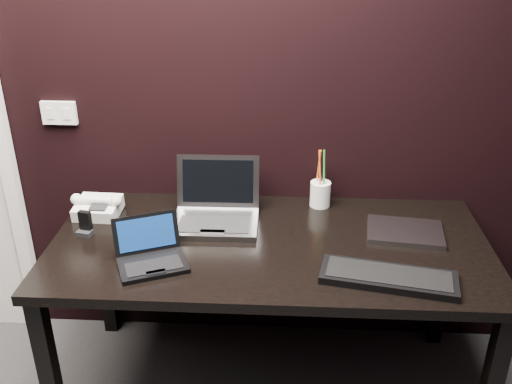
# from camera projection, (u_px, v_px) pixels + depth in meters

# --- Properties ---
(wall_back) EXTENTS (4.00, 0.00, 4.00)m
(wall_back) POSITION_uv_depth(u_px,v_px,m) (201.00, 73.00, 2.34)
(wall_back) COLOR black
(wall_back) RESTS_ON ground
(wall_switch) EXTENTS (0.15, 0.02, 0.10)m
(wall_switch) POSITION_uv_depth(u_px,v_px,m) (59.00, 113.00, 2.44)
(wall_switch) COLOR silver
(wall_switch) RESTS_ON wall_back
(desk) EXTENTS (1.70, 0.80, 0.74)m
(desk) POSITION_uv_depth(u_px,v_px,m) (270.00, 259.00, 2.25)
(desk) COLOR black
(desk) RESTS_ON ground
(netbook) EXTENTS (0.30, 0.29, 0.15)m
(netbook) POSITION_uv_depth(u_px,v_px,m) (151.00, 256.00, 2.06)
(netbook) COLOR black
(netbook) RESTS_ON desk
(silver_laptop) EXTENTS (0.35, 0.32, 0.24)m
(silver_laptop) POSITION_uv_depth(u_px,v_px,m) (216.00, 211.00, 2.34)
(silver_laptop) COLOR gray
(silver_laptop) RESTS_ON desk
(ext_keyboard) EXTENTS (0.49, 0.24, 0.03)m
(ext_keyboard) POSITION_uv_depth(u_px,v_px,m) (388.00, 277.00, 1.97)
(ext_keyboard) COLOR black
(ext_keyboard) RESTS_ON desk
(closed_laptop) EXTENTS (0.32, 0.25, 0.02)m
(closed_laptop) POSITION_uv_depth(u_px,v_px,m) (405.00, 232.00, 2.26)
(closed_laptop) COLOR #9F9FA5
(closed_laptop) RESTS_ON desk
(desk_phone) EXTENTS (0.22, 0.17, 0.11)m
(desk_phone) POSITION_uv_depth(u_px,v_px,m) (98.00, 207.00, 2.39)
(desk_phone) COLOR silver
(desk_phone) RESTS_ON desk
(mobile_phone) EXTENTS (0.06, 0.06, 0.10)m
(mobile_phone) POSITION_uv_depth(u_px,v_px,m) (85.00, 226.00, 2.25)
(mobile_phone) COLOR black
(mobile_phone) RESTS_ON desk
(pen_cup) EXTENTS (0.10, 0.10, 0.26)m
(pen_cup) POSITION_uv_depth(u_px,v_px,m) (320.00, 193.00, 2.46)
(pen_cup) COLOR silver
(pen_cup) RESTS_ON desk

